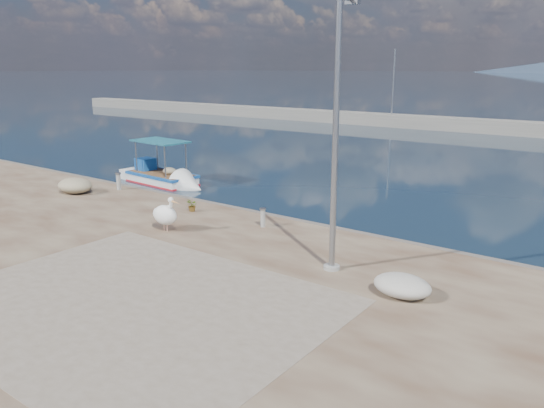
{
  "coord_description": "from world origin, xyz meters",
  "views": [
    {
      "loc": [
        10.34,
        -10.1,
        5.79
      ],
      "look_at": [
        0.0,
        3.8,
        1.3
      ],
      "focal_mm": 35.0,
      "sensor_mm": 36.0,
      "label": 1
    }
  ],
  "objects_px": {
    "boat_left": "(161,179)",
    "lamp_post": "(336,148)",
    "bollard_near": "(263,217)",
    "pelican": "(165,214)"
  },
  "relations": [
    {
      "from": "boat_left",
      "to": "lamp_post",
      "type": "bearing_deg",
      "value": -20.43
    },
    {
      "from": "lamp_post",
      "to": "bollard_near",
      "type": "distance_m",
      "value": 5.23
    },
    {
      "from": "boat_left",
      "to": "pelican",
      "type": "xyz_separation_m",
      "value": [
        7.63,
        -6.62,
        0.87
      ]
    },
    {
      "from": "pelican",
      "to": "bollard_near",
      "type": "height_order",
      "value": "pelican"
    },
    {
      "from": "boat_left",
      "to": "lamp_post",
      "type": "distance_m",
      "value": 15.56
    },
    {
      "from": "lamp_post",
      "to": "bollard_near",
      "type": "xyz_separation_m",
      "value": [
        -3.86,
        1.95,
        -2.94
      ]
    },
    {
      "from": "boat_left",
      "to": "bollard_near",
      "type": "relative_size",
      "value": 8.18
    },
    {
      "from": "pelican",
      "to": "lamp_post",
      "type": "relative_size",
      "value": 0.18
    },
    {
      "from": "pelican",
      "to": "boat_left",
      "type": "bearing_deg",
      "value": 142.85
    },
    {
      "from": "lamp_post",
      "to": "bollard_near",
      "type": "height_order",
      "value": "lamp_post"
    }
  ]
}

